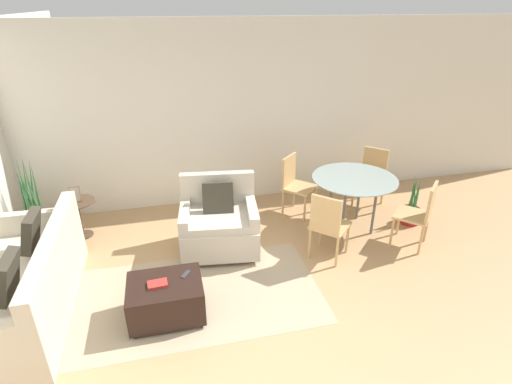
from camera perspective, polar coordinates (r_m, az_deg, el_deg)
The scene contains 17 objects.
ground_plane at distance 3.94m, azimuth 1.40°, elevation -22.53°, with size 20.00×20.00×0.00m, color tan.
wall_back at distance 6.10m, azimuth -6.55°, elevation 10.64°, with size 12.00×0.06×2.75m.
area_rug at distance 4.59m, azimuth -7.99°, elevation -14.36°, with size 2.64×1.51×0.01m.
couch at distance 4.78m, azimuth -30.16°, elevation -11.79°, with size 0.95×2.03×0.91m.
armchair at distance 5.13m, azimuth -5.29°, elevation -4.50°, with size 1.05×0.92×0.94m.
ottoman at distance 4.27m, azimuth -12.74°, elevation -14.56°, with size 0.74×0.56×0.41m.
book_stack at distance 4.14m, azimuth -13.89°, elevation -12.63°, with size 0.20×0.14×0.03m.
tv_remote_primary at distance 4.22m, azimuth -10.00°, elevation -11.46°, with size 0.11×0.13×0.01m.
potted_plant at distance 6.14m, azimuth -28.92°, elevation -3.56°, with size 0.39×0.39×1.20m.
side_table at distance 5.88m, azimuth -23.98°, elevation -2.58°, with size 0.46×0.46×0.53m.
picture_frame at distance 5.77m, azimuth -24.44°, elevation -0.30°, with size 0.14×0.07×0.21m.
dining_table at distance 5.59m, azimuth 13.83°, elevation 1.19°, with size 1.15×1.15×0.78m.
dining_chair_near_left at distance 4.91m, azimuth 10.23°, elevation -4.35°, with size 0.59×0.59×0.90m.
dining_chair_near_right at distance 5.50m, azimuth 22.44°, elevation -2.55°, with size 0.59×0.59×0.90m.
dining_chair_far_left at distance 5.95m, azimuth 5.54°, elevation 1.54°, with size 0.59×0.59×0.90m.
dining_chair_far_right at distance 6.45m, azimuth 16.25°, elevation 2.55°, with size 0.59×0.59×0.90m.
potted_plant_small at distance 6.20m, azimuth 21.29°, elevation -2.43°, with size 0.27×0.27×0.74m.
Camera 1 is at (-0.70, -2.53, 2.93)m, focal length 28.00 mm.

